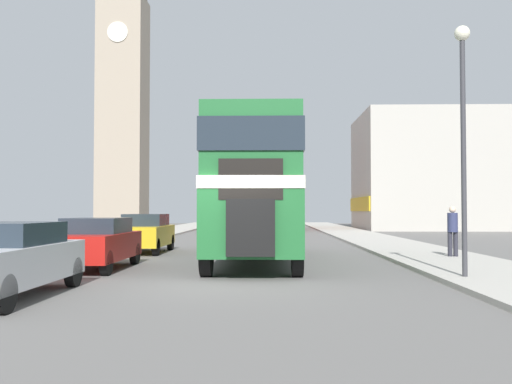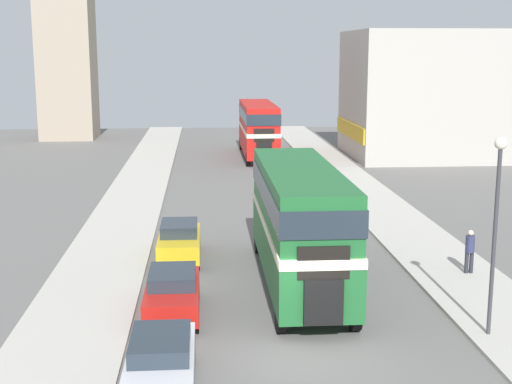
{
  "view_description": "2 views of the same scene",
  "coord_description": "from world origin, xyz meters",
  "px_view_note": "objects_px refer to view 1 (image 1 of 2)",
  "views": [
    {
      "loc": [
        1.12,
        -12.7,
        1.65
      ],
      "look_at": [
        0.67,
        5.93,
        2.25
      ],
      "focal_mm": 40.0,
      "sensor_mm": 36.0,
      "label": 1
    },
    {
      "loc": [
        -2.71,
        -18.68,
        8.35
      ],
      "look_at": [
        0.0,
        17.67,
        1.12
      ],
      "focal_mm": 50.0,
      "sensor_mm": 36.0,
      "label": 2
    }
  ],
  "objects_px": {
    "double_decker_bus": "(256,183)",
    "church_tower": "(123,59)",
    "car_parked_near": "(6,259)",
    "pedestrian_walking": "(453,228)",
    "bus_distant": "(276,200)",
    "street_lamp": "(463,112)",
    "car_parked_mid": "(96,242)",
    "car_parked_far": "(145,233)"
  },
  "relations": [
    {
      "from": "church_tower",
      "to": "bus_distant",
      "type": "bearing_deg",
      "value": -38.5
    },
    {
      "from": "bus_distant",
      "to": "church_tower",
      "type": "xyz_separation_m",
      "value": [
        -17.22,
        13.7,
        16.41
      ]
    },
    {
      "from": "double_decker_bus",
      "to": "street_lamp",
      "type": "relative_size",
      "value": 1.83
    },
    {
      "from": "car_parked_near",
      "to": "street_lamp",
      "type": "height_order",
      "value": "street_lamp"
    },
    {
      "from": "car_parked_near",
      "to": "church_tower",
      "type": "height_order",
      "value": "church_tower"
    },
    {
      "from": "car_parked_near",
      "to": "car_parked_far",
      "type": "bearing_deg",
      "value": 89.47
    },
    {
      "from": "bus_distant",
      "to": "car_parked_far",
      "type": "height_order",
      "value": "bus_distant"
    },
    {
      "from": "car_parked_mid",
      "to": "car_parked_far",
      "type": "distance_m",
      "value": 6.25
    },
    {
      "from": "car_parked_far",
      "to": "street_lamp",
      "type": "bearing_deg",
      "value": -43.3
    },
    {
      "from": "double_decker_bus",
      "to": "street_lamp",
      "type": "bearing_deg",
      "value": -46.7
    },
    {
      "from": "double_decker_bus",
      "to": "bus_distant",
      "type": "xyz_separation_m",
      "value": [
        0.99,
        31.75,
        -0.02
      ]
    },
    {
      "from": "double_decker_bus",
      "to": "car_parked_near",
      "type": "height_order",
      "value": "double_decker_bus"
    },
    {
      "from": "car_parked_mid",
      "to": "street_lamp",
      "type": "distance_m",
      "value": 10.26
    },
    {
      "from": "pedestrian_walking",
      "to": "car_parked_far",
      "type": "bearing_deg",
      "value": 164.44
    },
    {
      "from": "car_parked_mid",
      "to": "car_parked_far",
      "type": "relative_size",
      "value": 1.01
    },
    {
      "from": "double_decker_bus",
      "to": "pedestrian_walking",
      "type": "bearing_deg",
      "value": 4.55
    },
    {
      "from": "double_decker_bus",
      "to": "church_tower",
      "type": "distance_m",
      "value": 50.96
    },
    {
      "from": "pedestrian_walking",
      "to": "church_tower",
      "type": "height_order",
      "value": "church_tower"
    },
    {
      "from": "pedestrian_walking",
      "to": "church_tower",
      "type": "bearing_deg",
      "value": 116.87
    },
    {
      "from": "pedestrian_walking",
      "to": "car_parked_near",
      "type": "bearing_deg",
      "value": -142.48
    },
    {
      "from": "pedestrian_walking",
      "to": "church_tower",
      "type": "distance_m",
      "value": 53.45
    },
    {
      "from": "church_tower",
      "to": "car_parked_mid",
      "type": "bearing_deg",
      "value": -76.23
    },
    {
      "from": "car_parked_near",
      "to": "street_lamp",
      "type": "bearing_deg",
      "value": 15.92
    },
    {
      "from": "car_parked_mid",
      "to": "bus_distant",
      "type": "bearing_deg",
      "value": 81.04
    },
    {
      "from": "car_parked_mid",
      "to": "street_lamp",
      "type": "height_order",
      "value": "street_lamp"
    },
    {
      "from": "double_decker_bus",
      "to": "pedestrian_walking",
      "type": "distance_m",
      "value": 6.73
    },
    {
      "from": "street_lamp",
      "to": "car_parked_mid",
      "type": "bearing_deg",
      "value": 164.61
    },
    {
      "from": "bus_distant",
      "to": "car_parked_far",
      "type": "bearing_deg",
      "value": -100.85
    },
    {
      "from": "street_lamp",
      "to": "car_parked_far",
      "type": "bearing_deg",
      "value": 136.7
    },
    {
      "from": "double_decker_bus",
      "to": "car_parked_near",
      "type": "xyz_separation_m",
      "value": [
        -4.52,
        -7.97,
        -1.81
      ]
    },
    {
      "from": "car_parked_near",
      "to": "church_tower",
      "type": "relative_size",
      "value": 0.11
    },
    {
      "from": "double_decker_bus",
      "to": "car_parked_far",
      "type": "bearing_deg",
      "value": 141.04
    },
    {
      "from": "bus_distant",
      "to": "car_parked_mid",
      "type": "bearing_deg",
      "value": -98.96
    },
    {
      "from": "pedestrian_walking",
      "to": "church_tower",
      "type": "xyz_separation_m",
      "value": [
        -22.76,
        44.93,
        17.89
      ]
    },
    {
      "from": "double_decker_bus",
      "to": "pedestrian_walking",
      "type": "xyz_separation_m",
      "value": [
        6.54,
        0.52,
        -1.49
      ]
    },
    {
      "from": "church_tower",
      "to": "street_lamp",
      "type": "bearing_deg",
      "value": -67.32
    },
    {
      "from": "car_parked_far",
      "to": "pedestrian_walking",
      "type": "bearing_deg",
      "value": -15.56
    },
    {
      "from": "bus_distant",
      "to": "pedestrian_walking",
      "type": "distance_m",
      "value": 31.75
    },
    {
      "from": "car_parked_mid",
      "to": "double_decker_bus",
      "type": "bearing_deg",
      "value": 31.12
    },
    {
      "from": "double_decker_bus",
      "to": "street_lamp",
      "type": "xyz_separation_m",
      "value": [
        4.96,
        -5.27,
        1.4
      ]
    },
    {
      "from": "bus_distant",
      "to": "car_parked_mid",
      "type": "height_order",
      "value": "bus_distant"
    },
    {
      "from": "bus_distant",
      "to": "car_parked_near",
      "type": "relative_size",
      "value": 2.71
    }
  ]
}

